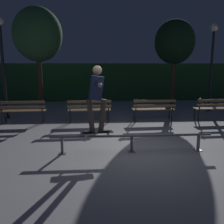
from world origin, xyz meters
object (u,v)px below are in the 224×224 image
park_bench_rightmost (216,107)px  skateboarder (96,93)px  tree_far_right (175,42)px  grind_rail (132,139)px  skateboard (97,132)px  lamp_post_right (212,57)px  lamp_post_left (2,55)px  park_bench_leftmost (23,109)px  park_bench_right_center (154,107)px  park_bench_left_center (89,108)px  tree_far_left (38,35)px

park_bench_rightmost → skateboarder: bearing=-144.3°
tree_far_right → grind_rail: bearing=-114.5°
skateboard → tree_far_right: size_ratio=0.18×
lamp_post_right → grind_rail: bearing=-129.9°
skateboard → tree_far_right: (4.13, 7.22, 2.78)m
skateboarder → lamp_post_left: 5.68m
grind_rail → tree_far_right: bearing=65.5°
tree_far_right → park_bench_leftmost: bearing=-150.0°
tree_far_right → park_bench_right_center: bearing=-116.5°
park_bench_left_center → tree_far_left: (-2.36, 2.82, 2.93)m
skateboard → lamp_post_left: bearing=130.0°
skateboard → grind_rail: bearing=0.0°
park_bench_rightmost → tree_far_right: 4.82m
grind_rail → skateboarder: size_ratio=2.52×
park_bench_rightmost → park_bench_leftmost: bearing=180.0°
lamp_post_left → grind_rail: bearing=-43.9°
lamp_post_left → lamp_post_right: bearing=6.5°
park_bench_left_center → skateboarder: bearing=-85.7°
skateboarder → tree_far_left: bearing=113.1°
grind_rail → skateboard: 0.86m
park_bench_leftmost → tree_far_left: (0.05, 2.82, 2.93)m
park_bench_rightmost → tree_far_left: (-7.20, 2.82, 2.93)m
park_bench_leftmost → park_bench_right_center: same height
grind_rail → park_bench_rightmost: size_ratio=2.44×
skateboarder → lamp_post_right: lamp_post_right is taller
park_bench_rightmost → tree_far_right: (-0.46, 3.93, 2.75)m
tree_far_left → lamp_post_right: bearing=-6.1°
park_bench_left_center → lamp_post_right: lamp_post_right is taller
lamp_post_right → park_bench_leftmost: bearing=-165.9°
lamp_post_left → lamp_post_right: (8.86, 1.01, 0.00)m
lamp_post_right → skateboard: bearing=-134.9°
skateboarder → lamp_post_right: (5.26, 5.28, 1.03)m
skateboard → park_bench_leftmost: park_bench_leftmost is taller
park_bench_leftmost → tree_far_right: 8.31m
grind_rail → park_bench_left_center: 3.48m
park_bench_leftmost → park_bench_rightmost: bearing=0.0°
tree_far_left → lamp_post_left: tree_far_left is taller
park_bench_left_center → lamp_post_left: lamp_post_left is taller
skateboarder → lamp_post_right: size_ratio=0.40×
park_bench_rightmost → lamp_post_right: size_ratio=0.41×
skateboard → tree_far_left: (-2.61, 6.12, 2.96)m
lamp_post_left → park_bench_left_center: bearing=-16.3°
skateboarder → grind_rail: bearing=-0.0°
park_bench_right_center → park_bench_left_center: bearing=180.0°
grind_rail → skateboard: (-0.84, -0.00, 0.17)m
park_bench_leftmost → park_bench_right_center: size_ratio=1.00×
skateboard → park_bench_left_center: 3.31m
park_bench_leftmost → lamp_post_right: bearing=14.1°
park_bench_left_center → tree_far_left: 4.71m
tree_far_left → lamp_post_left: bearing=-118.1°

